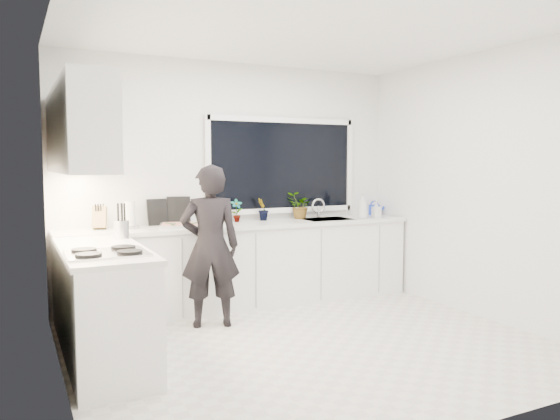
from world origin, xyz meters
TOP-DOWN VIEW (x-y plane):
  - floor at (0.00, 0.00)m, footprint 4.00×3.50m
  - wall_back at (0.00, 1.76)m, footprint 4.00×0.02m
  - wall_left at (-2.01, 0.00)m, footprint 0.02×3.50m
  - wall_right at (2.01, 0.00)m, footprint 0.02×3.50m
  - ceiling at (0.00, 0.00)m, footprint 4.00×3.50m
  - window at (0.60, 1.73)m, footprint 1.80×0.02m
  - base_cabinets_back at (0.00, 1.45)m, footprint 3.92×0.58m
  - base_cabinets_left at (-1.67, 0.35)m, footprint 0.58×1.60m
  - countertop_back at (0.00, 1.44)m, footprint 3.94×0.62m
  - countertop_left at (-1.67, 0.35)m, footprint 0.62×1.60m
  - upper_cabinets at (-1.79, 0.70)m, footprint 0.34×2.10m
  - sink at (1.05, 1.45)m, footprint 0.58×0.42m
  - faucet at (1.05, 1.65)m, footprint 0.03×0.03m
  - stovetop at (-1.69, -0.00)m, footprint 0.56×0.48m
  - person at (-0.59, 0.90)m, footprint 0.65×0.51m
  - pizza_tray at (-0.71, 1.42)m, footprint 0.53×0.45m
  - pizza at (-0.71, 1.42)m, footprint 0.48×0.40m
  - watering_can at (1.85, 1.61)m, footprint 0.14×0.14m
  - paper_towel_roll at (-1.22, 1.55)m, footprint 0.11×0.11m
  - knife_block at (-1.51, 1.59)m, footprint 0.15×0.14m
  - utensil_crock at (-1.44, 0.80)m, footprint 0.15×0.15m
  - picture_frame_large at (-0.90, 1.69)m, footprint 0.22×0.05m
  - picture_frame_small at (-0.67, 1.69)m, footprint 0.25×0.07m
  - herb_plants at (0.60, 1.61)m, footprint 1.03×0.28m
  - soap_bottles at (1.51, 1.30)m, footprint 0.33×0.16m

SIDE VIEW (x-z plane):
  - floor at x=0.00m, z-range -0.02..0.00m
  - base_cabinets_back at x=0.00m, z-range 0.00..0.88m
  - base_cabinets_left at x=-1.67m, z-range 0.00..0.88m
  - person at x=-0.59m, z-range 0.00..1.56m
  - sink at x=1.05m, z-range 0.80..0.94m
  - countertop_back at x=0.00m, z-range 0.88..0.92m
  - countertop_left at x=-1.67m, z-range 0.88..0.92m
  - stovetop at x=-1.69m, z-range 0.92..0.95m
  - pizza_tray at x=-0.71m, z-range 0.92..0.95m
  - pizza at x=-0.71m, z-range 0.95..0.96m
  - watering_can at x=1.85m, z-range 0.92..1.05m
  - utensil_crock at x=-1.44m, z-range 0.92..1.08m
  - faucet at x=1.05m, z-range 0.92..1.14m
  - knife_block at x=-1.51m, z-range 0.92..1.14m
  - paper_towel_roll at x=-1.22m, z-range 0.92..1.18m
  - soap_bottles at x=1.51m, z-range 0.91..1.21m
  - picture_frame_large at x=-0.90m, z-range 0.92..1.20m
  - herb_plants at x=0.60m, z-range 0.91..1.23m
  - picture_frame_small at x=-0.67m, z-range 0.92..1.22m
  - wall_back at x=0.00m, z-range 0.00..2.70m
  - wall_left at x=-2.01m, z-range 0.00..2.70m
  - wall_right at x=2.01m, z-range 0.00..2.70m
  - window at x=0.60m, z-range 1.05..2.05m
  - upper_cabinets at x=-1.79m, z-range 1.50..2.20m
  - ceiling at x=0.00m, z-range 2.70..2.72m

